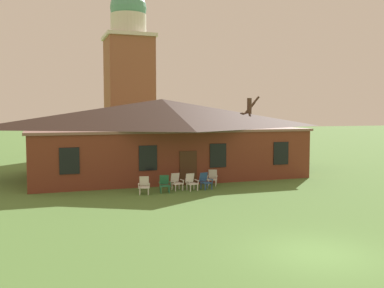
% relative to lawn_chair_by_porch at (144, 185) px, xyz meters
% --- Properties ---
extents(ground_plane, '(200.00, 200.00, 0.00)m').
position_rel_lawn_chair_by_porch_xyz_m(ground_plane, '(2.95, -11.78, -0.50)').
color(ground_plane, '#517A38').
extents(brick_building, '(18.73, 10.40, 5.40)m').
position_rel_lawn_chair_by_porch_xyz_m(brick_building, '(2.95, 6.98, 2.25)').
color(brick_building, brown).
rests_on(brick_building, ground).
extents(dome_tower, '(5.18, 5.18, 18.39)m').
position_rel_lawn_chair_by_porch_xyz_m(dome_tower, '(3.90, 23.95, 7.88)').
color(dome_tower, '#93563D').
rests_on(dome_tower, ground).
extents(lawn_chair_by_porch, '(0.74, 0.78, 0.96)m').
position_rel_lawn_chair_by_porch_xyz_m(lawn_chair_by_porch, '(0.00, 0.00, 0.00)').
color(lawn_chair_by_porch, silver).
rests_on(lawn_chair_by_porch, ground).
extents(lawn_chair_near_door, '(0.71, 0.75, 0.96)m').
position_rel_lawn_chair_by_porch_xyz_m(lawn_chair_near_door, '(1.18, 0.07, 0.00)').
color(lawn_chair_near_door, '#28704C').
rests_on(lawn_chair_near_door, ground).
extents(lawn_chair_left_end, '(0.71, 0.74, 0.96)m').
position_rel_lawn_chair_by_porch_xyz_m(lawn_chair_left_end, '(2.04, 0.61, 0.00)').
color(lawn_chair_left_end, white).
rests_on(lawn_chair_left_end, ground).
extents(lawn_chair_middle, '(0.70, 0.74, 0.96)m').
position_rel_lawn_chair_by_porch_xyz_m(lawn_chair_middle, '(2.82, 0.24, 0.00)').
color(lawn_chair_middle, white).
rests_on(lawn_chair_middle, ground).
extents(lawn_chair_right_end, '(0.73, 0.78, 0.96)m').
position_rel_lawn_chair_by_porch_xyz_m(lawn_chair_right_end, '(3.70, 0.30, 0.00)').
color(lawn_chair_right_end, '#2D5693').
rests_on(lawn_chair_right_end, ground).
extents(lawn_chair_far_side, '(0.82, 0.85, 0.96)m').
position_rel_lawn_chair_by_porch_xyz_m(lawn_chair_far_side, '(4.58, 1.36, 0.00)').
color(lawn_chair_far_side, silver).
rests_on(lawn_chair_far_side, ground).
extents(bare_tree_beside_building, '(1.96, 1.93, 5.75)m').
position_rel_lawn_chair_by_porch_xyz_m(bare_tree_beside_building, '(10.29, 7.88, 2.52)').
color(bare_tree_beside_building, brown).
rests_on(bare_tree_beside_building, ground).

